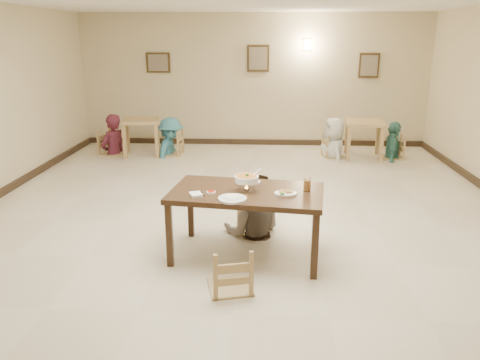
# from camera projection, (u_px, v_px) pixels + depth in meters

# --- Properties ---
(floor) EXTENTS (10.00, 10.00, 0.00)m
(floor) POSITION_uv_depth(u_px,v_px,m) (244.00, 224.00, 6.46)
(floor) COLOR beige
(floor) RESTS_ON ground
(wall_back) EXTENTS (10.00, 0.00, 10.00)m
(wall_back) POSITION_uv_depth(u_px,v_px,m) (254.00, 81.00, 10.79)
(wall_back) COLOR beige
(wall_back) RESTS_ON floor
(baseboard_back) EXTENTS (8.00, 0.06, 0.12)m
(baseboard_back) POSITION_uv_depth(u_px,v_px,m) (253.00, 142.00, 11.19)
(baseboard_back) COLOR #2F2216
(baseboard_back) RESTS_ON floor
(picture_a) EXTENTS (0.55, 0.04, 0.45)m
(picture_a) POSITION_uv_depth(u_px,v_px,m) (158.00, 63.00, 10.75)
(picture_a) COLOR #3A2915
(picture_a) RESTS_ON wall_back
(picture_b) EXTENTS (0.50, 0.04, 0.60)m
(picture_b) POSITION_uv_depth(u_px,v_px,m) (258.00, 58.00, 10.60)
(picture_b) COLOR #3A2915
(picture_b) RESTS_ON wall_back
(picture_c) EXTENTS (0.45, 0.04, 0.55)m
(picture_c) POSITION_uv_depth(u_px,v_px,m) (369.00, 66.00, 10.52)
(picture_c) COLOR #3A2915
(picture_c) RESTS_ON wall_back
(wall_sconce) EXTENTS (0.16, 0.05, 0.22)m
(wall_sconce) POSITION_uv_depth(u_px,v_px,m) (307.00, 45.00, 10.46)
(wall_sconce) COLOR #FFD88C
(wall_sconce) RESTS_ON wall_back
(main_table) EXTENTS (1.82, 1.18, 0.80)m
(main_table) POSITION_uv_depth(u_px,v_px,m) (247.00, 197.00, 5.33)
(main_table) COLOR #3A2312
(main_table) RESTS_ON floor
(chair_far) EXTENTS (0.43, 0.43, 0.92)m
(chair_far) POSITION_uv_depth(u_px,v_px,m) (253.00, 197.00, 6.13)
(chair_far) COLOR tan
(chair_far) RESTS_ON floor
(chair_near) EXTENTS (0.43, 0.43, 0.92)m
(chair_near) POSITION_uv_depth(u_px,v_px,m) (230.00, 248.00, 4.68)
(chair_near) COLOR tan
(chair_near) RESTS_ON floor
(main_diner) EXTENTS (0.81, 0.64, 1.62)m
(main_diner) POSITION_uv_depth(u_px,v_px,m) (253.00, 174.00, 5.94)
(main_diner) COLOR gray
(main_diner) RESTS_ON floor
(curry_warmer) EXTENTS (0.31, 0.27, 0.25)m
(curry_warmer) POSITION_uv_depth(u_px,v_px,m) (246.00, 179.00, 5.26)
(curry_warmer) COLOR silver
(curry_warmer) RESTS_ON main_table
(rice_plate_far) EXTENTS (0.30, 0.30, 0.07)m
(rice_plate_far) POSITION_uv_depth(u_px,v_px,m) (248.00, 182.00, 5.58)
(rice_plate_far) COLOR white
(rice_plate_far) RESTS_ON main_table
(rice_plate_near) EXTENTS (0.31, 0.31, 0.07)m
(rice_plate_near) POSITION_uv_depth(u_px,v_px,m) (232.00, 198.00, 5.00)
(rice_plate_near) COLOR white
(rice_plate_near) RESTS_ON main_table
(fried_plate) EXTENTS (0.25, 0.25, 0.05)m
(fried_plate) POSITION_uv_depth(u_px,v_px,m) (285.00, 193.00, 5.17)
(fried_plate) COLOR white
(fried_plate) RESTS_ON main_table
(chili_dish) EXTENTS (0.11, 0.11, 0.02)m
(chili_dish) POSITION_uv_depth(u_px,v_px,m) (211.00, 192.00, 5.22)
(chili_dish) COLOR white
(chili_dish) RESTS_ON main_table
(napkin_cutlery) EXTENTS (0.20, 0.26, 0.03)m
(napkin_cutlery) POSITION_uv_depth(u_px,v_px,m) (196.00, 194.00, 5.13)
(napkin_cutlery) COLOR white
(napkin_cutlery) RESTS_ON main_table
(drink_glass) EXTENTS (0.08, 0.08, 0.16)m
(drink_glass) POSITION_uv_depth(u_px,v_px,m) (307.00, 184.00, 5.28)
(drink_glass) COLOR white
(drink_glass) RESTS_ON main_table
(bg_table_left) EXTENTS (0.92, 0.92, 0.78)m
(bg_table_left) POSITION_uv_depth(u_px,v_px,m) (141.00, 125.00, 10.06)
(bg_table_left) COLOR tan
(bg_table_left) RESTS_ON floor
(bg_table_right) EXTENTS (0.86, 0.86, 0.78)m
(bg_table_right) POSITION_uv_depth(u_px,v_px,m) (364.00, 128.00, 9.82)
(bg_table_right) COLOR tan
(bg_table_right) RESTS_ON floor
(bg_chair_ll) EXTENTS (0.49, 0.49, 1.05)m
(bg_chair_ll) POSITION_uv_depth(u_px,v_px,m) (112.00, 131.00, 10.08)
(bg_chair_ll) COLOR tan
(bg_chair_ll) RESTS_ON floor
(bg_chair_lr) EXTENTS (0.48, 0.48, 1.03)m
(bg_chair_lr) POSITION_uv_depth(u_px,v_px,m) (170.00, 132.00, 10.09)
(bg_chair_lr) COLOR tan
(bg_chair_lr) RESTS_ON floor
(bg_chair_rl) EXTENTS (0.42, 0.42, 0.90)m
(bg_chair_rl) POSITION_uv_depth(u_px,v_px,m) (334.00, 136.00, 9.95)
(bg_chair_rl) COLOR tan
(bg_chair_rl) RESTS_ON floor
(bg_chair_rr) EXTENTS (0.43, 0.43, 0.92)m
(bg_chair_rr) POSITION_uv_depth(u_px,v_px,m) (394.00, 137.00, 9.82)
(bg_chair_rr) COLOR tan
(bg_chair_rr) RESTS_ON floor
(bg_diner_a) EXTENTS (0.69, 0.78, 1.78)m
(bg_diner_a) POSITION_uv_depth(u_px,v_px,m) (111.00, 114.00, 9.97)
(bg_diner_a) COLOR #501B2A
(bg_diner_a) RESTS_ON floor
(bg_diner_b) EXTENTS (0.75, 1.13, 1.63)m
(bg_diner_b) POSITION_uv_depth(u_px,v_px,m) (169.00, 118.00, 10.00)
(bg_diner_b) COLOR teal
(bg_diner_b) RESTS_ON floor
(bg_diner_c) EXTENTS (0.69, 0.91, 1.69)m
(bg_diner_c) POSITION_uv_depth(u_px,v_px,m) (335.00, 118.00, 9.84)
(bg_diner_c) COLOR silver
(bg_diner_c) RESTS_ON floor
(bg_diner_d) EXTENTS (0.59, 0.98, 1.56)m
(bg_diner_d) POSITION_uv_depth(u_px,v_px,m) (395.00, 122.00, 9.73)
(bg_diner_d) COLOR teal
(bg_diner_d) RESTS_ON floor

